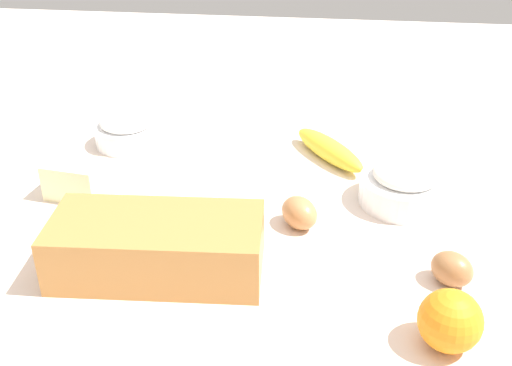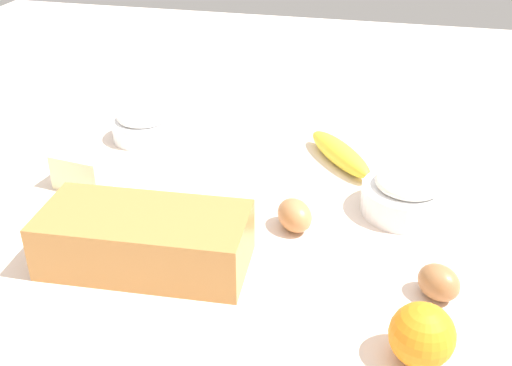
% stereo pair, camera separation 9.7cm
% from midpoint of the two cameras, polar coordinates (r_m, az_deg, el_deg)
% --- Properties ---
extents(ground_plane, '(2.40, 2.40, 0.02)m').
position_cam_midpoint_polar(ground_plane, '(1.00, -2.79, -2.59)').
color(ground_plane, beige).
extents(loaf_pan, '(0.29, 0.15, 0.08)m').
position_cam_midpoint_polar(loaf_pan, '(0.84, -12.46, -5.77)').
color(loaf_pan, '#B77A3D').
rests_on(loaf_pan, ground_plane).
extents(flour_bowl, '(0.14, 0.14, 0.07)m').
position_cam_midpoint_polar(flour_bowl, '(1.00, 10.90, -0.25)').
color(flour_bowl, white).
rests_on(flour_bowl, ground_plane).
extents(sugar_bowl, '(0.12, 0.12, 0.07)m').
position_cam_midpoint_polar(sugar_bowl, '(1.21, -14.16, 4.77)').
color(sugar_bowl, white).
rests_on(sugar_bowl, ground_plane).
extents(banana, '(0.15, 0.18, 0.04)m').
position_cam_midpoint_polar(banana, '(1.12, 4.36, 3.06)').
color(banana, yellow).
rests_on(banana, ground_plane).
extents(orange_fruit, '(0.07, 0.07, 0.07)m').
position_cam_midpoint_polar(orange_fruit, '(0.73, 13.91, -12.43)').
color(orange_fruit, orange).
rests_on(orange_fruit, ground_plane).
extents(butter_block, '(0.10, 0.08, 0.06)m').
position_cam_midpoint_polar(butter_block, '(1.06, -18.92, 0.28)').
color(butter_block, '#F4EDB2').
rests_on(butter_block, ground_plane).
extents(egg_near_butter, '(0.08, 0.08, 0.05)m').
position_cam_midpoint_polar(egg_near_butter, '(0.92, 1.05, -2.86)').
color(egg_near_butter, '#B57A4A').
rests_on(egg_near_butter, ground_plane).
extents(egg_beside_bowl, '(0.07, 0.07, 0.05)m').
position_cam_midpoint_polar(egg_beside_bowl, '(0.84, 14.56, -7.82)').
color(egg_beside_bowl, '#9F6B40').
rests_on(egg_beside_bowl, ground_plane).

